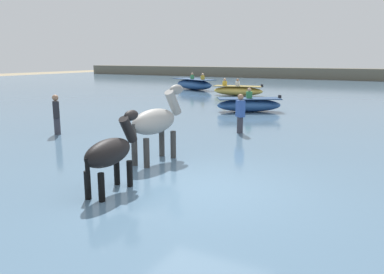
{
  "coord_description": "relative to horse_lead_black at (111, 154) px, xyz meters",
  "views": [
    {
      "loc": [
        3.33,
        -6.24,
        2.79
      ],
      "look_at": [
        -1.3,
        2.0,
        0.83
      ],
      "focal_mm": 35.87,
      "sensor_mm": 36.0,
      "label": 1
    }
  ],
  "objects": [
    {
      "name": "boat_near_port",
      "position": [
        -5.16,
        18.39,
        -0.39
      ],
      "size": [
        3.41,
        1.57,
        1.12
      ],
      "color": "gold",
      "rests_on": "water_surface"
    },
    {
      "name": "horse_lead_black",
      "position": [
        0.0,
        0.0,
        0.0
      ],
      "size": [
        0.54,
        1.64,
        1.78
      ],
      "color": "black",
      "rests_on": "ground"
    },
    {
      "name": "boat_near_starboard",
      "position": [
        -10.03,
        21.15,
        -0.3
      ],
      "size": [
        4.37,
        3.1,
        1.31
      ],
      "color": "#28518E",
      "rests_on": "water_surface"
    },
    {
      "name": "ground_plane",
      "position": [
        1.33,
        1.01,
        -1.06
      ],
      "size": [
        120.0,
        120.0,
        0.0
      ],
      "primitive_type": "plane",
      "color": "gray"
    },
    {
      "name": "water_surface",
      "position": [
        1.33,
        11.01,
        -0.89
      ],
      "size": [
        90.0,
        90.0,
        0.33
      ],
      "primitive_type": "cube",
      "color": "slate",
      "rests_on": "ground"
    },
    {
      "name": "boat_far_inshore",
      "position": [
        -1.72,
        11.49,
        -0.4
      ],
      "size": [
        3.08,
        2.46,
        1.1
      ],
      "color": "#28518E",
      "rests_on": "water_surface"
    },
    {
      "name": "horse_trailing_grey",
      "position": [
        -0.51,
        2.22,
        0.2
      ],
      "size": [
        0.6,
        1.95,
        2.13
      ],
      "color": "gray",
      "rests_on": "ground"
    },
    {
      "name": "person_spectator_far",
      "position": [
        -0.1,
        6.46,
        -0.19
      ],
      "size": [
        0.37,
        0.36,
        1.63
      ],
      "color": "#383842",
      "rests_on": "ground"
    },
    {
      "name": "person_onlooker_left",
      "position": [
        -5.21,
        3.33,
        -0.19
      ],
      "size": [
        0.37,
        0.36,
        1.63
      ],
      "color": "#383842",
      "rests_on": "ground"
    },
    {
      "name": "far_shoreline",
      "position": [
        1.33,
        41.45,
        -0.25
      ],
      "size": [
        80.0,
        2.4,
        1.6
      ],
      "primitive_type": "cube",
      "color": "#605B4C",
      "rests_on": "ground"
    }
  ]
}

